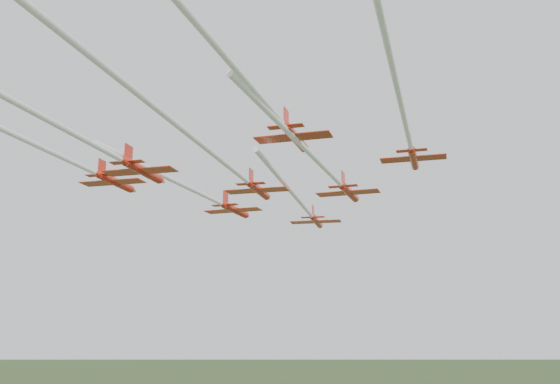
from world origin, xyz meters
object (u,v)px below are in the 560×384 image
Objects in this scene: jet_row2_left at (213,199)px; jet_row4_right at (248,83)px; jet_row4_left at (99,147)px; jet_lead at (306,209)px; jet_row3_right at (407,131)px; jet_row3_mid at (212,153)px; jet_row3_left at (71,161)px; jet_row2_right at (331,174)px.

jet_row2_left is 42.74m from jet_row4_right.
jet_row4_left is at bearing 160.92° from jet_row4_right.
jet_lead is 35.33m from jet_row3_right.
jet_row3_mid is at bearing -65.12° from jet_row2_left.
jet_row4_left is (0.88, -43.48, -0.53)m from jet_lead.
jet_row4_right reaches higher than jet_row3_mid.
jet_row4_left is (14.64, -7.12, -2.49)m from jet_row3_left.
jet_row2_right is 0.87× the size of jet_row4_right.
jet_row4_left is 20.97m from jet_row4_right.
jet_row3_left is (-5.11, -22.76, 1.69)m from jet_row2_left.
jet_row2_right is at bearing 50.38° from jet_row4_left.
jet_row4_left is at bearing -126.10° from jet_row2_right.
jet_row3_right is 1.02× the size of jet_row4_left.
jet_row3_left is at bearing -153.40° from jet_row2_right.
jet_row3_mid is 1.34× the size of jet_row3_right.
jet_row2_right reaches higher than jet_row2_left.
jet_row3_left is 16.46m from jet_row4_left.
jet_lead is 1.04× the size of jet_row4_left.
jet_row4_right is at bearing -89.24° from jet_row2_right.
jet_row3_left is (-13.76, -36.36, 1.96)m from jet_lead.
jet_row4_left is (-9.73, -7.59, 0.44)m from jet_row3_mid.
jet_row3_mid is at bearing 18.01° from jet_row4_left.
jet_row2_left is 0.96× the size of jet_row4_left.
jet_row2_right is 23.76m from jet_row3_mid.
jet_row4_right reaches higher than jet_lead.
jet_row2_left is 0.74× the size of jet_row4_right.
jet_row3_left is (-25.79, -24.06, 0.47)m from jet_row2_right.
jet_row4_right is at bearing -86.61° from jet_lead.
jet_row3_mid is at bearing 126.45° from jet_row4_right.
jet_row3_left is 43.98m from jet_row3_right.
jet_row3_left reaches higher than jet_row4_left.
jet_row4_left reaches higher than jet_row3_mid.
jet_row4_right is (9.69, -31.35, 0.31)m from jet_row2_right.
jet_row3_right is at bearing -0.95° from jet_row3_left.
jet_row3_right is (41.49, 14.58, 0.14)m from jet_row3_left.
jet_row4_right reaches higher than jet_row4_left.
jet_row3_mid is 12.35m from jet_row4_left.
jet_row2_right is 33.18m from jet_row4_left.
jet_row3_right is at bearing -47.55° from jet_row2_right.
jet_row3_left reaches higher than jet_row2_left.
jet_row3_mid is (10.61, -35.89, -0.97)m from jet_lead.
jet_row4_right reaches higher than jet_row2_left.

